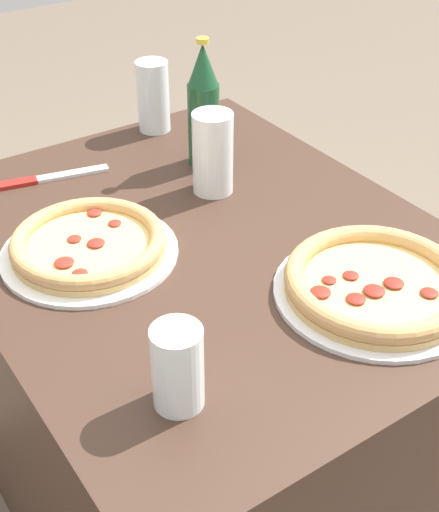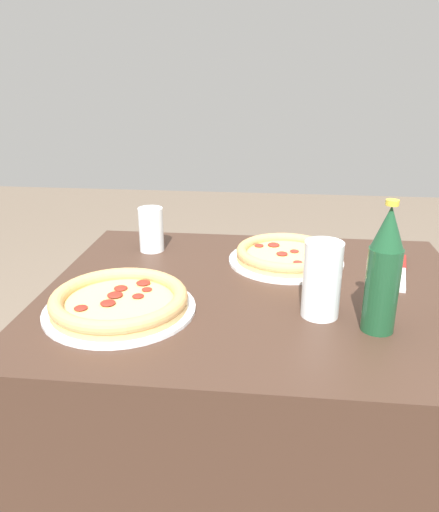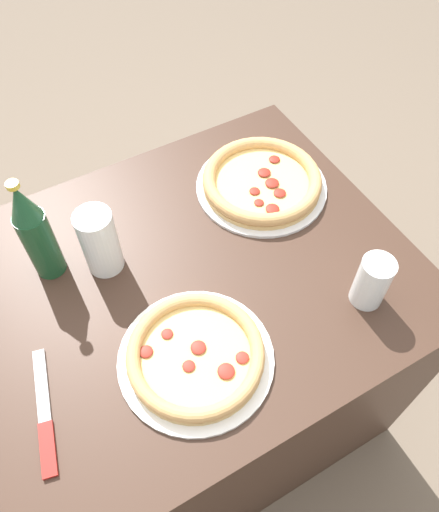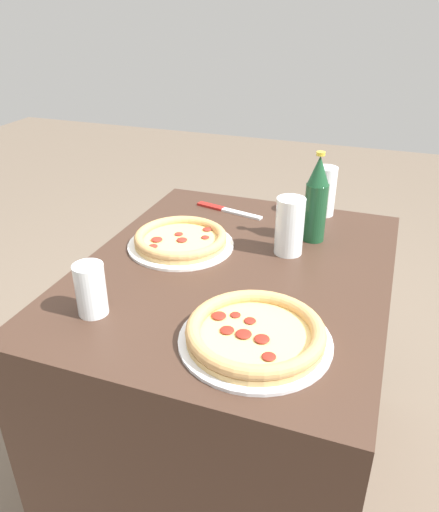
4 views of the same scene
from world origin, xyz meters
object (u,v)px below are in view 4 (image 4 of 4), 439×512
Objects in this scene: glass_orange_juice at (324,193)px; beer_bottle at (316,200)px; knife at (226,210)px; pizza_veggie at (255,334)px; pizza_pepperoni at (181,240)px; glass_cola at (91,291)px; glass_water at (289,229)px.

beer_bottle reaches higher than glass_orange_juice.
beer_bottle is 0.35m from knife.
pizza_veggie is 1.06× the size of pizza_pepperoni.
pizza_veggie is at bearing 93.10° from glass_cola.
knife is (-0.29, 0.04, -0.02)m from pizza_pepperoni.
pizza_veggie is 2.03× the size of glass_orange_juice.
glass_orange_juice is at bearing 171.65° from glass_water.
pizza_pepperoni is 1.15× the size of beer_bottle.
glass_cola reaches higher than pizza_pepperoni.
beer_bottle is at bearing 69.62° from knife.
glass_water is (-0.42, -0.03, 0.05)m from pizza_veggie.
pizza_pepperoni is 0.29m from knife.
glass_orange_juice reaches higher than pizza_veggie.
glass_water is 0.55m from glass_cola.
glass_cola is at bearing -7.71° from pizza_pepperoni.
pizza_pepperoni is (-0.35, -0.32, -0.00)m from pizza_veggie.
knife is (-0.22, -0.26, -0.07)m from glass_water.
glass_cola reaches higher than knife.
pizza_veggie is 0.42m from glass_water.
pizza_veggie is at bearing 24.12° from knife.
beer_bottle is (-0.54, 0.39, 0.07)m from glass_cola.
knife is at bearing -74.89° from glass_orange_juice.
glass_water is at bearing -176.30° from pizza_veggie.
pizza_pepperoni is 0.50m from glass_orange_juice.
pizza_pepperoni is 0.38m from glass_cola.
pizza_veggie is at bearing 42.47° from pizza_pepperoni.
glass_orange_juice is 0.83m from glass_cola.
pizza_veggie is 2.62× the size of glass_cola.
glass_orange_juice is at bearing 137.36° from pizza_pepperoni.
glass_orange_juice is (-0.72, 0.02, 0.05)m from pizza_veggie.
glass_orange_juice is at bearing -178.57° from beer_bottle.
beer_bottle reaches higher than pizza_pepperoni.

